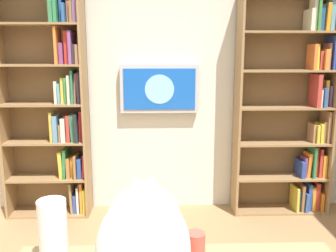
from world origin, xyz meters
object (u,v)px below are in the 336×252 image
Objects in this scene: bookshelf_right at (55,104)px; coffee_mug at (195,244)px; paper_towel_roll at (53,233)px; wall_mounted_tv at (159,89)px; cat at (144,237)px; bookshelf_left at (295,110)px.

bookshelf_right reaches higher than coffee_mug.
paper_towel_roll is at bearing 104.78° from bookshelf_right.
cat is (0.07, 2.36, -0.29)m from wall_mounted_tv.
wall_mounted_tv is at bearing -175.07° from bookshelf_right.
paper_towel_roll is (0.43, 2.22, -0.34)m from wall_mounted_tv.
coffee_mug is at bearing 60.54° from bookshelf_left.
wall_mounted_tv reaches higher than paper_towel_roll.
wall_mounted_tv is 1.23× the size of cat.
bookshelf_right is at bearing 4.93° from wall_mounted_tv.
bookshelf_left reaches higher than coffee_mug.
bookshelf_left is 2.40m from coffee_mug.
bookshelf_left is 2.78× the size of wall_mounted_tv.
bookshelf_right is 2.38m from coffee_mug.
cat is at bearing 159.00° from paper_towel_roll.
cat is 0.32m from coffee_mug.
wall_mounted_tv is at bearing -3.63° from bookshelf_left.
cat is at bearing 111.98° from bookshelf_right.
bookshelf_right is 2.89× the size of wall_mounted_tv.
coffee_mug is (-0.56, -0.06, -0.09)m from paper_towel_roll.
bookshelf_left is at bearing -179.94° from bookshelf_right.
paper_towel_roll is at bearing 79.18° from wall_mounted_tv.
coffee_mug is (-0.20, -0.20, -0.14)m from cat.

